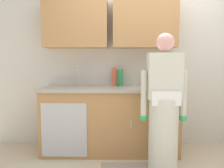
# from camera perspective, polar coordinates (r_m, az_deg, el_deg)

# --- Properties ---
(kitchen_wall_with_uppers) EXTENTS (4.80, 0.44, 2.70)m
(kitchen_wall_with_uppers) POSITION_cam_1_polar(r_m,az_deg,el_deg) (3.52, 6.40, 8.45)
(kitchen_wall_with_uppers) COLOR beige
(kitchen_wall_with_uppers) RESTS_ON ground
(counter_cabinet) EXTENTS (1.90, 0.62, 0.90)m
(counter_cabinet) POSITION_cam_1_polar(r_m,az_deg,el_deg) (3.31, -0.54, -9.26)
(counter_cabinet) COLOR #B27F4C
(counter_cabinet) RESTS_ON ground
(countertop) EXTENTS (1.96, 0.66, 0.04)m
(countertop) POSITION_cam_1_polar(r_m,az_deg,el_deg) (3.22, -0.50, -1.15)
(countertop) COLOR #A8A093
(countertop) RESTS_ON counter_cabinet
(sink) EXTENTS (0.50, 0.36, 0.35)m
(sink) POSITION_cam_1_polar(r_m,az_deg,el_deg) (3.27, -8.21, -1.02)
(sink) COLOR #B7BABF
(sink) RESTS_ON counter_cabinet
(person_at_sink) EXTENTS (0.55, 0.34, 1.62)m
(person_at_sink) POSITION_cam_1_polar(r_m,az_deg,el_deg) (2.71, 12.87, -7.51)
(person_at_sink) COLOR white
(person_at_sink) RESTS_ON ground
(bottle_water_short) EXTENTS (0.06, 0.06, 0.27)m
(bottle_water_short) POSITION_cam_1_polar(r_m,az_deg,el_deg) (3.40, 0.59, 1.84)
(bottle_water_short) COLOR #E05933
(bottle_water_short) RESTS_ON countertop
(bottle_water_tall) EXTENTS (0.08, 0.08, 0.25)m
(bottle_water_tall) POSITION_cam_1_polar(r_m,az_deg,el_deg) (3.39, 2.11, 1.62)
(bottle_water_tall) COLOR #2D8C4C
(bottle_water_tall) RESTS_ON countertop
(bottle_cleaner_spray) EXTENTS (0.06, 0.06, 0.24)m
(bottle_cleaner_spray) POSITION_cam_1_polar(r_m,az_deg,el_deg) (3.47, 11.30, 1.53)
(bottle_cleaner_spray) COLOR #D8D14C
(bottle_cleaner_spray) RESTS_ON countertop
(cup_by_sink) EXTENTS (0.08, 0.08, 0.09)m
(cup_by_sink) POSITION_cam_1_polar(r_m,az_deg,el_deg) (3.26, 9.92, 0.01)
(cup_by_sink) COLOR #33478C
(cup_by_sink) RESTS_ON countertop
(knife_on_counter) EXTENTS (0.19, 0.19, 0.01)m
(knife_on_counter) POSITION_cam_1_polar(r_m,az_deg,el_deg) (3.27, 4.78, -0.67)
(knife_on_counter) COLOR silver
(knife_on_counter) RESTS_ON countertop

